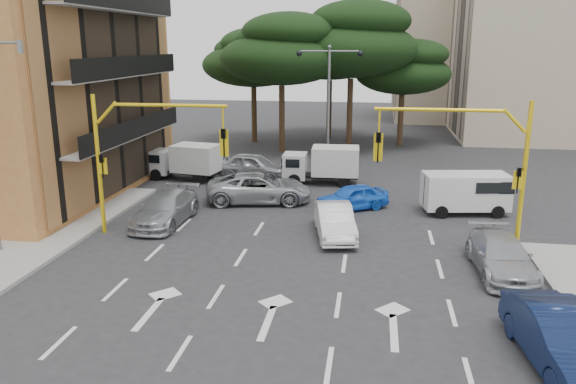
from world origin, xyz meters
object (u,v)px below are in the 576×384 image
signal_mast_left (137,146)px  car_silver_parked (501,256)px  car_silver_cross_a (259,188)px  car_blue_compact (352,197)px  car_white_hatch (335,221)px  signal_mast_right (476,156)px  box_truck_b (322,165)px  street_lamp_center (329,86)px  van_white (465,193)px  car_silver_cross_b (254,166)px  car_silver_wagon (165,208)px  car_navy_parked (561,339)px  box_truck_a (184,162)px

signal_mast_left → car_silver_parked: bearing=-8.1°
car_silver_cross_a → car_blue_compact: bearing=-107.1°
signal_mast_left → car_white_hatch: size_ratio=1.44×
signal_mast_right → box_truck_b: (-6.85, 10.26, -2.78)m
car_white_hatch → box_truck_b: size_ratio=0.93×
street_lamp_center → car_white_hatch: (1.41, -12.98, -4.74)m
car_white_hatch → car_silver_parked: car_white_hatch is taller
signal_mast_right → van_white: 6.16m
signal_mast_right → street_lamp_center: 15.65m
van_white → street_lamp_center: bearing=-148.5°
car_silver_cross_b → car_silver_parked: size_ratio=0.99×
signal_mast_right → car_silver_wagon: 13.69m
car_silver_cross_b → car_silver_wagon: bearing=176.1°
car_silver_cross_a → car_navy_parked: 17.54m
car_silver_cross_a → street_lamp_center: bearing=-29.2°
street_lamp_center → box_truck_a: street_lamp_center is taller
car_silver_parked → car_navy_parked: bearing=-90.6°
car_silver_cross_a → car_silver_parked: bearing=-137.0°
signal_mast_right → signal_mast_left: same height
box_truck_a → box_truck_b: bearing=-79.1°
car_blue_compact → signal_mast_right: bearing=11.1°
car_silver_parked → box_truck_b: box_truck_b is taller
car_navy_parked → box_truck_b: bearing=105.8°
car_silver_parked → box_truck_a: bearing=140.1°
car_silver_cross_a → box_truck_a: bearing=42.2°
signal_mast_right → car_silver_cross_b: 15.92m
car_silver_cross_a → car_navy_parked: bearing=-152.6°
street_lamp_center → box_truck_a: size_ratio=1.76×
car_white_hatch → van_white: bearing=25.1°
signal_mast_right → car_navy_parked: bearing=-82.8°
street_lamp_center → car_silver_parked: (7.60, -16.06, -4.77)m
signal_mast_left → van_white: signal_mast_left is taller
car_blue_compact → car_silver_wagon: 9.09m
box_truck_a → car_silver_wagon: bearing=-157.6°
car_silver_cross_a → car_silver_wagon: bearing=129.2°
car_silver_cross_b → box_truck_b: (4.23, -0.74, 0.34)m
car_silver_cross_b → car_silver_parked: (11.87, -13.06, -0.11)m
car_silver_cross_a → car_navy_parked: (10.67, -13.92, 0.01)m
signal_mast_left → street_lamp_center: 15.65m
signal_mast_right → car_silver_cross_a: signal_mast_right is taller
car_navy_parked → car_silver_cross_a: bearing=120.1°
signal_mast_right → car_silver_parked: signal_mast_right is taller
signal_mast_left → box_truck_a: 10.55m
car_silver_cross_b → car_navy_parked: (12.09, -19.12, -0.00)m
car_silver_cross_b → car_navy_parked: car_silver_cross_b is taller
car_silver_cross_a → car_silver_parked: car_silver_cross_a is taller
box_truck_a → box_truck_b: 8.30m
car_silver_parked → van_white: bearing=88.8°
car_silver_cross_a → box_truck_a: size_ratio=1.23×
signal_mast_right → box_truck_b: signal_mast_right is taller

